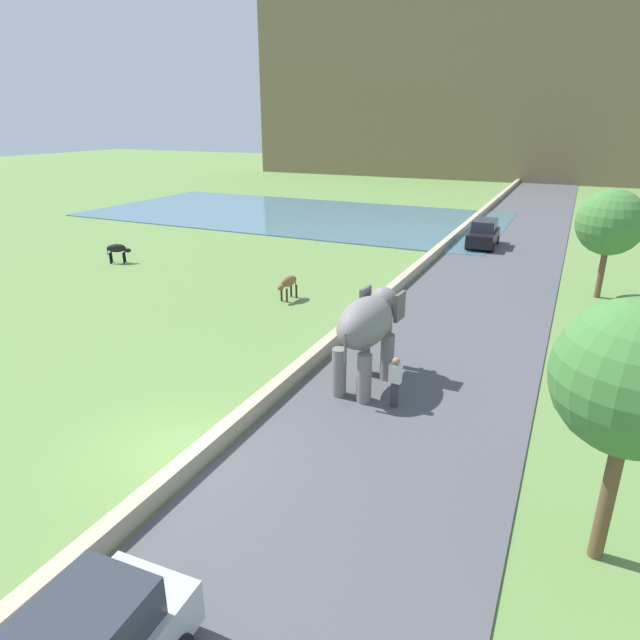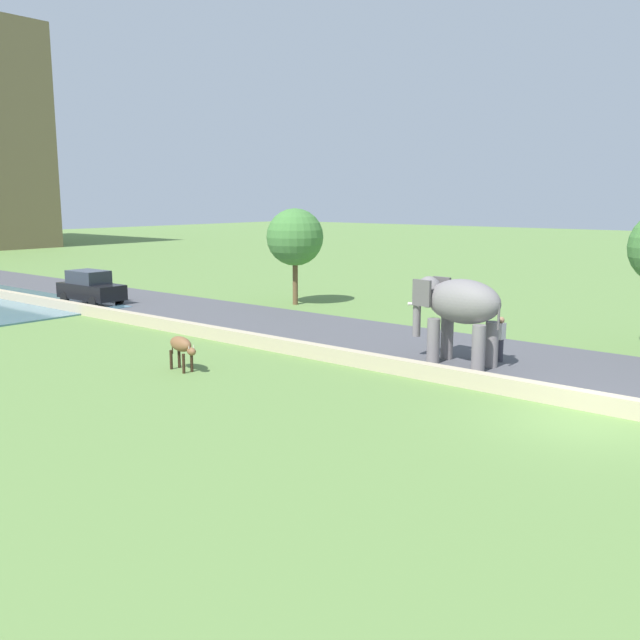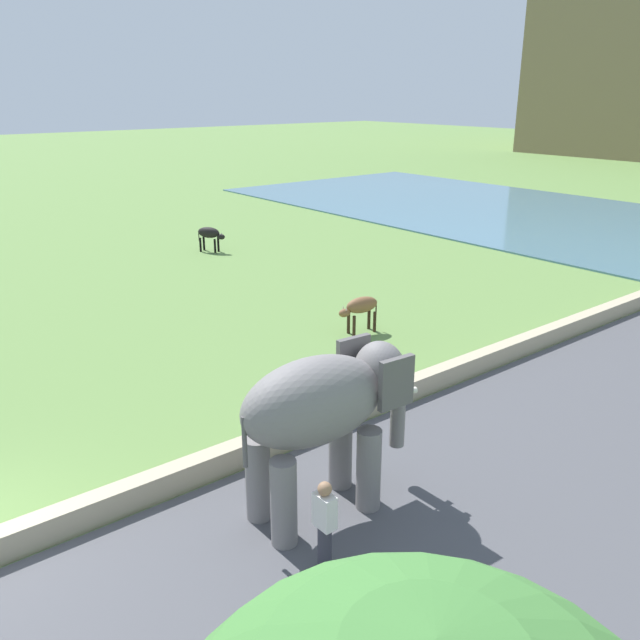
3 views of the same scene
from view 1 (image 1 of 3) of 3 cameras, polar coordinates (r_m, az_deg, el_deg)
The scene contains 12 objects.
ground_plane at distance 15.10m, azimuth -15.51°, elevation -12.65°, with size 220.00×220.00×0.00m, color #608442.
road_surface at distance 30.62m, azimuth 17.33°, elevation 4.32°, with size 7.00×120.00×0.06m, color #4C4C51.
barrier_wall at distance 29.39m, azimuth 9.45°, elevation 4.79°, with size 0.40×110.00×0.51m, color tan.
lake at distance 49.15m, azimuth -2.79°, elevation 11.05°, with size 36.00×18.00×0.08m, color slate.
hill_distant at distance 92.98m, azimuth 17.37°, elevation 22.26°, with size 64.00×28.00×24.67m, color #7F6B4C.
elephant at distance 16.79m, azimuth 5.08°, elevation -0.65°, with size 1.59×3.51×2.99m.
person_beside_elephant at distance 16.02m, azimuth 7.91°, elevation -6.42°, with size 0.36×0.22×1.63m.
car_black at distance 37.79m, azimuth 16.84°, elevation 8.68°, with size 1.89×4.05×1.80m.
cow_brown at distance 25.44m, azimuth -3.38°, elevation 3.93°, with size 0.58×1.42×1.15m.
cow_black at distance 34.27m, azimuth -20.55°, elevation 7.00°, with size 1.37×0.98×1.15m.
tree_near at distance 28.44m, azimuth 28.27°, elevation 9.02°, with size 3.02×3.02×5.11m.
tree_mid at distance 10.80m, azimuth 30.18°, elevation -5.39°, with size 2.80×2.80×5.29m.
Camera 1 is at (8.73, -9.31, 8.06)m, focal length 30.39 mm.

